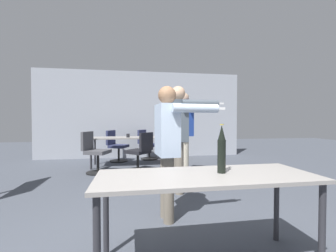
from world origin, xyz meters
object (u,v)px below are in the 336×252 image
(person_near_casual, at_px, (168,139))
(beer_bottle, at_px, (222,150))
(person_far_watching, at_px, (184,126))
(office_chair_mid_tucked, at_px, (116,147))
(office_chair_far_right, at_px, (147,146))
(person_left_plaid, at_px, (179,128))
(office_chair_far_left, at_px, (95,153))
(office_chair_near_pushed, at_px, (140,153))
(drink_cup, at_px, (128,136))

(person_near_casual, height_order, beer_bottle, person_near_casual)
(person_far_watching, distance_m, office_chair_mid_tucked, 2.63)
(office_chair_far_right, distance_m, beer_bottle, 5.20)
(person_near_casual, xyz_separation_m, beer_bottle, (0.31, -0.87, -0.02))
(person_left_plaid, xyz_separation_m, office_chair_far_left, (-1.60, 1.64, -0.62))
(office_chair_near_pushed, bearing_deg, office_chair_far_left, 133.63)
(person_left_plaid, height_order, office_chair_far_left, person_left_plaid)
(office_chair_far_left, bearing_deg, person_left_plaid, 65.07)
(office_chair_mid_tucked, bearing_deg, office_chair_near_pushed, 50.74)
(drink_cup, bearing_deg, person_near_casual, -81.06)
(office_chair_far_left, distance_m, drink_cup, 1.02)
(office_chair_mid_tucked, bearing_deg, beer_bottle, 39.72)
(office_chair_far_right, bearing_deg, office_chair_far_left, -5.29)
(person_near_casual, relative_size, beer_bottle, 3.93)
(person_far_watching, xyz_separation_m, drink_cup, (-1.20, 1.19, -0.27))
(person_far_watching, distance_m, office_chair_far_right, 2.42)
(office_chair_far_right, xyz_separation_m, drink_cup, (-0.57, -1.05, 0.39))
(office_chair_mid_tucked, distance_m, office_chair_far_left, 1.49)
(office_chair_far_left, bearing_deg, beer_bottle, 44.69)
(beer_bottle, bearing_deg, office_chair_mid_tucked, 103.21)
(beer_bottle, bearing_deg, office_chair_near_pushed, 98.45)
(office_chair_far_right, relative_size, beer_bottle, 2.21)
(person_left_plaid, height_order, beer_bottle, person_left_plaid)
(drink_cup, bearing_deg, person_left_plaid, -68.96)
(office_chair_near_pushed, xyz_separation_m, office_chair_mid_tucked, (-0.64, 1.42, -0.01))
(office_chair_mid_tucked, distance_m, beer_bottle, 5.11)
(office_chair_far_left, xyz_separation_m, beer_bottle, (1.56, -3.52, 0.50))
(office_chair_far_right, relative_size, drink_cup, 9.37)
(person_left_plaid, relative_size, office_chair_far_right, 1.95)
(office_chair_near_pushed, height_order, beer_bottle, beer_bottle)
(office_chair_far_right, bearing_deg, office_chair_mid_tucked, -43.63)
(office_chair_mid_tucked, relative_size, office_chair_far_left, 0.96)
(person_far_watching, height_order, person_left_plaid, person_far_watching)
(person_near_casual, relative_size, office_chair_far_right, 1.78)
(beer_bottle, height_order, drink_cup, beer_bottle)
(person_left_plaid, bearing_deg, office_chair_far_left, -135.86)
(office_chair_mid_tucked, xyz_separation_m, office_chair_far_left, (-0.39, -1.43, 0.03))
(office_chair_mid_tucked, xyz_separation_m, office_chair_far_right, (0.92, 0.22, -0.00))
(person_left_plaid, relative_size, office_chair_near_pushed, 1.92)
(person_far_watching, bearing_deg, person_left_plaid, -30.87)
(person_far_watching, xyz_separation_m, office_chair_far_left, (-1.94, 0.59, -0.63))
(office_chair_far_left, relative_size, office_chair_far_right, 1.04)
(office_chair_far_left, height_order, drink_cup, office_chair_far_left)
(office_chair_far_right, bearing_deg, person_near_casual, 32.33)
(office_chair_near_pushed, bearing_deg, beer_bottle, -128.97)
(person_near_casual, bearing_deg, person_left_plaid, 156.06)
(person_near_casual, relative_size, office_chair_far_left, 1.70)
(person_left_plaid, xyz_separation_m, drink_cup, (-0.86, 2.24, -0.26))
(office_chair_near_pushed, bearing_deg, drink_cup, 69.33)
(person_far_watching, height_order, office_chair_near_pushed, person_far_watching)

